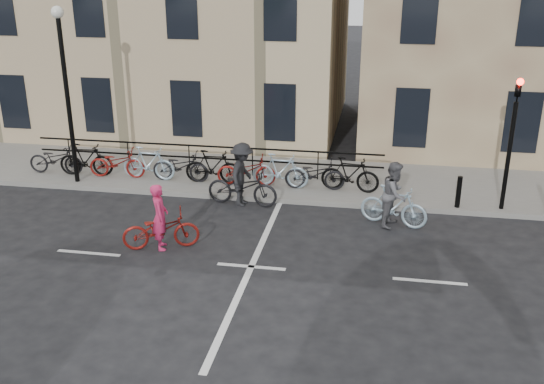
% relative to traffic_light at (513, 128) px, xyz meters
% --- Properties ---
extents(ground, '(120.00, 120.00, 0.00)m').
position_rel_traffic_light_xyz_m(ground, '(-6.20, -4.34, -2.45)').
color(ground, black).
rests_on(ground, ground).
extents(sidewalk, '(46.00, 4.00, 0.15)m').
position_rel_traffic_light_xyz_m(sidewalk, '(-10.20, 1.66, -2.38)').
color(sidewalk, slate).
rests_on(sidewalk, ground).
extents(traffic_light, '(0.18, 0.30, 3.90)m').
position_rel_traffic_light_xyz_m(traffic_light, '(0.00, 0.00, 0.00)').
color(traffic_light, black).
rests_on(traffic_light, sidewalk).
extents(lamp_post, '(0.36, 0.36, 5.28)m').
position_rel_traffic_light_xyz_m(lamp_post, '(-12.70, 0.06, 1.04)').
color(lamp_post, black).
rests_on(lamp_post, sidewalk).
extents(bollard_east, '(0.14, 0.14, 0.90)m').
position_rel_traffic_light_xyz_m(bollard_east, '(-1.20, -0.09, -1.85)').
color(bollard_east, black).
rests_on(bollard_east, sidewalk).
extents(parked_bikes, '(11.45, 1.23, 1.05)m').
position_rel_traffic_light_xyz_m(parked_bikes, '(-9.02, 0.70, -1.81)').
color(parked_bikes, black).
rests_on(parked_bikes, sidewalk).
extents(cyclist_pink, '(1.96, 1.24, 1.65)m').
position_rel_traffic_light_xyz_m(cyclist_pink, '(-8.56, -3.74, -1.88)').
color(cyclist_pink, maroon).
rests_on(cyclist_pink, ground).
extents(cyclist_grey, '(1.89, 1.04, 1.76)m').
position_rel_traffic_light_xyz_m(cyclist_grey, '(-2.98, -1.33, -1.74)').
color(cyclist_grey, '#9AB7CA').
rests_on(cyclist_grey, ground).
extents(cyclist_dark, '(2.13, 1.25, 1.84)m').
position_rel_traffic_light_xyz_m(cyclist_dark, '(-7.24, -0.60, -1.73)').
color(cyclist_dark, black).
rests_on(cyclist_dark, ground).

